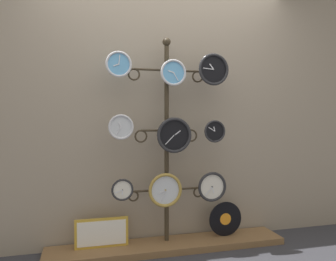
# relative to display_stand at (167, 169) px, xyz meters

# --- Properties ---
(shop_wall) EXTENTS (4.40, 0.04, 2.80)m
(shop_wall) POSITION_rel_display_stand_xyz_m (-0.00, 0.16, 0.66)
(shop_wall) COLOR gray
(shop_wall) RESTS_ON ground_plane
(low_shelf) EXTENTS (2.20, 0.36, 0.06)m
(low_shelf) POSITION_rel_display_stand_xyz_m (-0.00, -0.06, -0.71)
(low_shelf) COLOR brown
(low_shelf) RESTS_ON ground_plane
(display_stand) EXTENTS (0.73, 0.36, 1.95)m
(display_stand) POSITION_rel_display_stand_xyz_m (0.00, 0.00, 0.00)
(display_stand) COLOR #382D1E
(display_stand) RESTS_ON ground_plane
(clock_top_left) EXTENTS (0.23, 0.04, 0.23)m
(clock_top_left) POSITION_rel_display_stand_xyz_m (-0.45, -0.08, 0.94)
(clock_top_left) COLOR #60A8DB
(clock_top_center) EXTENTS (0.24, 0.04, 0.24)m
(clock_top_center) POSITION_rel_display_stand_xyz_m (0.04, -0.08, 0.88)
(clock_top_center) COLOR #60A8DB
(clock_top_right) EXTENTS (0.30, 0.04, 0.30)m
(clock_top_right) POSITION_rel_display_stand_xyz_m (0.42, -0.11, 0.92)
(clock_top_right) COLOR black
(clock_middle_left) EXTENTS (0.22, 0.04, 0.22)m
(clock_middle_left) POSITION_rel_display_stand_xyz_m (-0.43, -0.07, 0.39)
(clock_middle_left) COLOR silver
(clock_middle_center) EXTENTS (0.32, 0.04, 0.32)m
(clock_middle_center) POSITION_rel_display_stand_xyz_m (0.04, -0.10, 0.32)
(clock_middle_center) COLOR black
(clock_middle_right) EXTENTS (0.21, 0.04, 0.21)m
(clock_middle_right) POSITION_rel_display_stand_xyz_m (0.45, -0.08, 0.35)
(clock_middle_right) COLOR black
(clock_bottom_left) EXTENTS (0.19, 0.04, 0.19)m
(clock_bottom_left) POSITION_rel_display_stand_xyz_m (-0.42, -0.08, -0.16)
(clock_bottom_left) COLOR silver
(clock_bottom_center) EXTENTS (0.31, 0.04, 0.31)m
(clock_bottom_center) POSITION_rel_display_stand_xyz_m (-0.04, -0.11, -0.18)
(clock_bottom_center) COLOR silver
(clock_bottom_right) EXTENTS (0.28, 0.04, 0.28)m
(clock_bottom_right) POSITION_rel_display_stand_xyz_m (0.41, -0.12, -0.17)
(clock_bottom_right) COLOR silver
(vinyl_record) EXTENTS (0.34, 0.01, 0.34)m
(vinyl_record) POSITION_rel_display_stand_xyz_m (0.58, -0.04, -0.51)
(vinyl_record) COLOR black
(vinyl_record) RESTS_ON low_shelf
(picture_frame) EXTENTS (0.47, 0.02, 0.26)m
(picture_frame) POSITION_rel_display_stand_xyz_m (-0.60, -0.02, -0.54)
(picture_frame) COLOR gold
(picture_frame) RESTS_ON low_shelf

